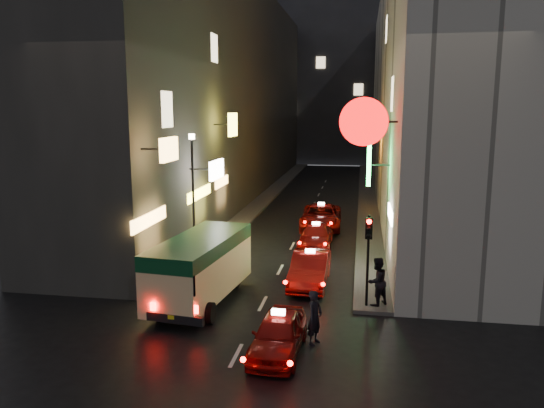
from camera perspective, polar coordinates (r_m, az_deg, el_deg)
The scene contains 14 objects.
building_left at distance 46.41m, azimuth -5.05°, elevation 11.99°, with size 7.51×52.26×18.00m.
building_right at distance 45.14m, azimuth 15.45°, elevation 11.72°, with size 8.26×52.00×18.00m.
building_far at distance 77.07m, azimuth 7.05°, elevation 12.73°, with size 30.00×10.00×22.00m, color #35353A.
sidewalk_left at distance 46.20m, azimuth -0.37°, elevation 0.93°, with size 1.50×52.00×0.15m, color #4E4B48.
sidewalk_right at distance 45.53m, azimuth 10.23°, elevation 0.63°, with size 1.50×52.00×0.15m, color #4E4B48.
minibus at distance 20.93m, azimuth -7.68°, elevation -6.19°, with size 2.80×6.30×2.62m.
taxi_near at distance 16.91m, azimuth 0.69°, elevation -13.48°, with size 2.05×4.68×1.64m.
taxi_second at distance 23.07m, azimuth 4.11°, elevation -6.69°, with size 2.18×5.24×1.83m.
taxi_third at distance 29.22m, azimuth 4.74°, elevation -3.26°, with size 1.91×4.64×1.64m.
taxi_far at distance 33.87m, azimuth 5.30°, elevation -1.16°, with size 2.39×5.56×1.92m.
pedestrian_crossing at distance 17.49m, azimuth 4.63°, elevation -11.71°, with size 0.67×0.43×2.02m, color black.
pedestrian_sidewalk at distance 20.63m, azimuth 11.23°, elevation -7.85°, with size 0.79×0.50×2.11m, color black.
traffic_light at distance 19.98m, azimuth 10.34°, elevation -3.99°, with size 0.26×0.43×3.50m.
lamp_post at distance 25.45m, azimuth -8.48°, elevation 1.50°, with size 0.28×0.28×6.22m.
Camera 1 is at (3.65, -10.91, 7.53)m, focal length 35.00 mm.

